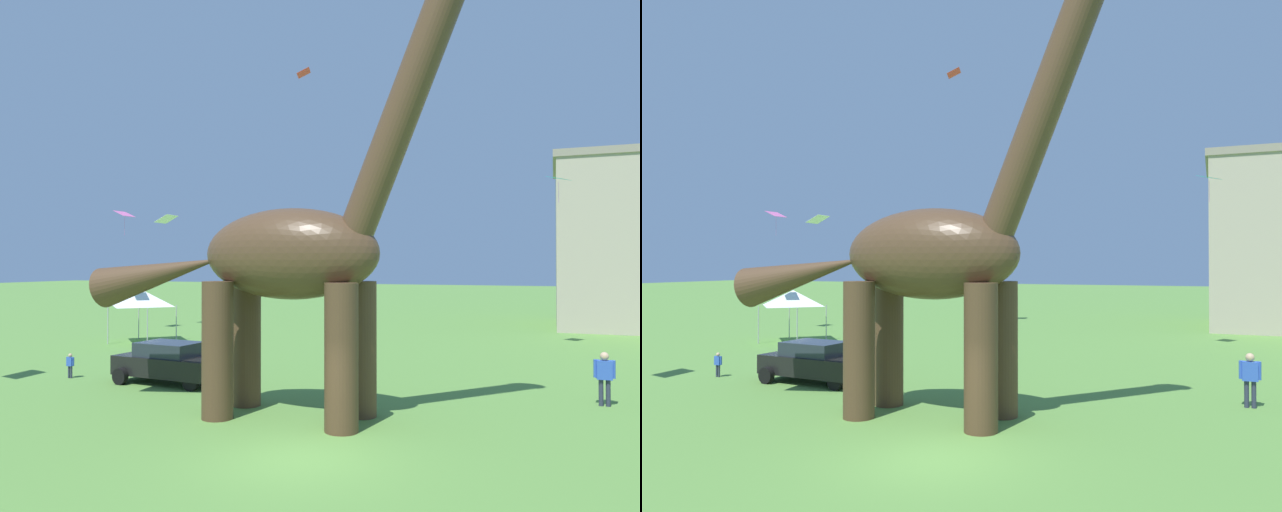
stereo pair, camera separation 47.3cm
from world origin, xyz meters
TOP-DOWN VIEW (x-y plane):
  - ground_plane at (0.00, 0.00)m, footprint 240.00×240.00m
  - dinosaur_sculpture at (-1.84, 3.38)m, footprint 12.73×2.70m
  - parked_sedan_left at (-8.11, 6.35)m, footprint 4.34×2.13m
  - person_watching_child at (-12.38, 5.79)m, footprint 0.36×0.16m
  - person_vendor_side at (6.96, 8.28)m, footprint 0.64×0.28m
  - person_far_spectator at (-3.26, 13.78)m, footprint 0.55×0.24m
  - festival_canopy_tent at (-16.65, 15.82)m, footprint 3.15×3.15m
  - kite_high_left at (5.73, 21.11)m, footprint 1.27×1.38m
  - kite_far_left at (-20.63, 23.58)m, footprint 1.17×1.64m
  - kite_mid_right at (-16.50, 14.54)m, footprint 1.06×1.09m
  - kite_mid_center at (-10.65, 25.46)m, footprint 1.19×1.45m
  - kite_far_right at (-21.34, 19.91)m, footprint 0.88×1.25m

SIDE VIEW (x-z plane):
  - ground_plane at x=0.00m, z-range 0.00..0.00m
  - person_watching_child at x=-12.38m, z-range 0.10..1.07m
  - parked_sedan_left at x=-8.11m, z-range 0.03..1.58m
  - person_far_spectator at x=-3.26m, z-range 0.15..1.62m
  - person_vendor_side at x=6.96m, z-range 0.18..1.89m
  - festival_canopy_tent at x=-16.65m, z-range 1.04..4.04m
  - kite_mid_right at x=-16.50m, z-range 3.45..4.56m
  - dinosaur_sculpture at x=-1.84m, z-range -1.84..11.46m
  - kite_far_left at x=-20.63m, z-range 7.50..8.06m
  - kite_far_right at x=-21.34m, z-range 7.06..8.70m
  - kite_high_left at x=5.73m, z-range 8.32..9.71m
  - kite_mid_center at x=-10.65m, z-range 17.58..18.01m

